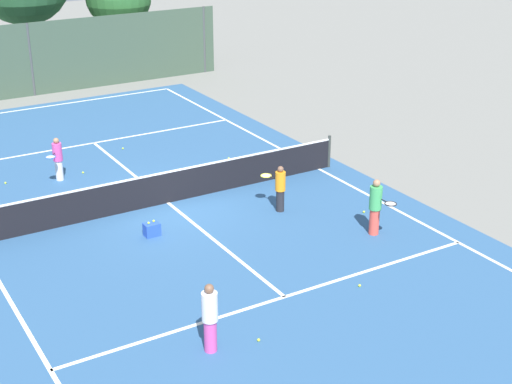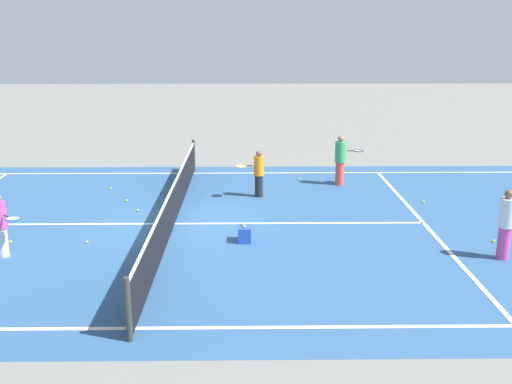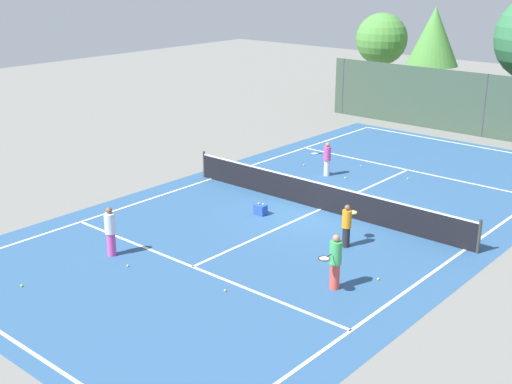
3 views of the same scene
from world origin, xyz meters
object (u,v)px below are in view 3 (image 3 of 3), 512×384
player_1 (110,231)px  tennis_ball_3 (363,207)px  tennis_ball_6 (128,266)px  tennis_ball_7 (361,166)px  tennis_ball_2 (438,213)px  tennis_ball_4 (225,291)px  tennis_ball_5 (378,279)px  tennis_ball_9 (394,210)px  player_3 (335,261)px  tennis_ball_10 (304,165)px  tennis_ball_0 (408,179)px  player_0 (327,159)px  tennis_ball_8 (22,286)px  player_2 (347,225)px  tennis_ball_11 (345,178)px  ball_crate (260,210)px  tennis_ball_1 (319,188)px

player_1 → tennis_ball_3: player_1 is taller
tennis_ball_6 → tennis_ball_7: bearing=91.5°
tennis_ball_3 → tennis_ball_6: bearing=-106.2°
tennis_ball_2 → tennis_ball_4: (-1.61, -9.28, 0.00)m
tennis_ball_5 → tennis_ball_9: bearing=115.7°
player_3 → tennis_ball_2: bearing=94.1°
tennis_ball_2 → tennis_ball_10: size_ratio=1.00×
tennis_ball_0 → tennis_ball_6: bearing=-99.3°
player_0 → tennis_ball_2: bearing=-11.0°
tennis_ball_7 → tennis_ball_5: bearing=-55.1°
tennis_ball_10 → tennis_ball_8: bearing=-85.5°
tennis_ball_6 → tennis_ball_9: size_ratio=1.00×
player_2 → tennis_ball_3: player_2 is taller
tennis_ball_7 → tennis_ball_10: size_ratio=1.00×
tennis_ball_10 → tennis_ball_11: size_ratio=1.00×
tennis_ball_4 → tennis_ball_8: size_ratio=1.00×
tennis_ball_0 → tennis_ball_6: size_ratio=1.00×
tennis_ball_5 → tennis_ball_7: size_ratio=1.00×
player_0 → tennis_ball_5: player_0 is taller
tennis_ball_2 → tennis_ball_3: size_ratio=1.00×
tennis_ball_3 → player_1: bearing=-112.6°
tennis_ball_2 → tennis_ball_11: same height
tennis_ball_6 → tennis_ball_7: same height
tennis_ball_0 → tennis_ball_2: 3.95m
tennis_ball_5 → tennis_ball_11: same height
tennis_ball_4 → tennis_ball_8: bearing=-142.2°
tennis_ball_2 → tennis_ball_6: size_ratio=1.00×
player_1 → tennis_ball_2: player_1 is taller
player_0 → tennis_ball_11: 1.10m
player_3 → tennis_ball_4: 3.08m
player_0 → tennis_ball_0: player_0 is taller
ball_crate → tennis_ball_5: (5.86, -1.78, -0.15)m
tennis_ball_9 → tennis_ball_2: bearing=29.5°
player_2 → tennis_ball_6: (-4.00, -5.44, -0.69)m
player_2 → tennis_ball_11: 7.06m
tennis_ball_6 → tennis_ball_10: same height
player_1 → tennis_ball_11: size_ratio=23.49×
tennis_ball_8 → player_1: bearing=86.4°
tennis_ball_3 → tennis_ball_10: bearing=149.1°
player_0 → player_1: bearing=-91.4°
player_2 → tennis_ball_5: player_2 is taller
player_3 → tennis_ball_6: bearing=-152.4°
tennis_ball_2 → tennis_ball_4: 9.42m
tennis_ball_5 → tennis_ball_11: bearing=129.3°
tennis_ball_10 → tennis_ball_6: bearing=-78.7°
player_0 → tennis_ball_0: 3.42m
tennis_ball_5 → tennis_ball_9: 5.77m
player_1 → tennis_ball_7: player_1 is taller
tennis_ball_3 → tennis_ball_1: bearing=163.3°
tennis_ball_7 → player_1: bearing=-93.0°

